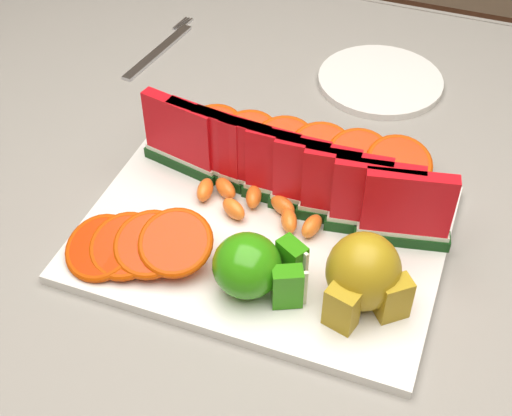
# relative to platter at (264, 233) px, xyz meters

# --- Properties ---
(table) EXTENTS (1.40, 0.90, 0.75)m
(table) POSITION_rel_platter_xyz_m (-0.04, 0.07, -0.11)
(table) COLOR #48321E
(table) RESTS_ON ground
(tablecloth) EXTENTS (1.53, 1.03, 0.20)m
(tablecloth) POSITION_rel_platter_xyz_m (-0.04, 0.07, -0.05)
(tablecloth) COLOR gray
(tablecloth) RESTS_ON table
(platter) EXTENTS (0.40, 0.30, 0.01)m
(platter) POSITION_rel_platter_xyz_m (0.00, 0.00, 0.00)
(platter) COLOR silver
(platter) RESTS_ON tablecloth
(apple_cluster) EXTENTS (0.10, 0.08, 0.07)m
(apple_cluster) POSITION_rel_platter_xyz_m (0.02, -0.08, 0.04)
(apple_cluster) COLOR #0B8C09
(apple_cluster) RESTS_ON platter
(pear_cluster) EXTENTS (0.10, 0.10, 0.08)m
(pear_cluster) POSITION_rel_platter_xyz_m (0.13, -0.06, 0.04)
(pear_cluster) COLOR #965C13
(pear_cluster) RESTS_ON platter
(side_plate) EXTENTS (0.19, 0.19, 0.01)m
(side_plate) POSITION_rel_platter_xyz_m (0.05, 0.35, -0.00)
(side_plate) COLOR silver
(side_plate) RESTS_ON tablecloth
(fork) EXTENTS (0.04, 0.20, 0.00)m
(fork) POSITION_rel_platter_xyz_m (-0.29, 0.32, -0.00)
(fork) COLOR silver
(fork) RESTS_ON tablecloth
(watermelon_row) EXTENTS (0.39, 0.07, 0.10)m
(watermelon_row) POSITION_rel_platter_xyz_m (0.01, 0.05, 0.05)
(watermelon_row) COLOR #093E0B
(watermelon_row) RESTS_ON platter
(orange_fan_front) EXTENTS (0.17, 0.12, 0.05)m
(orange_fan_front) POSITION_rel_platter_xyz_m (-0.11, -0.09, 0.03)
(orange_fan_front) COLOR #FB3B0F
(orange_fan_front) RESTS_ON platter
(orange_fan_back) EXTENTS (0.33, 0.11, 0.05)m
(orange_fan_back) POSITION_rel_platter_xyz_m (0.00, 0.13, 0.03)
(orange_fan_back) COLOR #FB3B0F
(orange_fan_back) RESTS_ON platter
(tangerine_segments) EXTENTS (0.16, 0.06, 0.02)m
(tangerine_segments) POSITION_rel_platter_xyz_m (-0.02, 0.02, 0.02)
(tangerine_segments) COLOR orange
(tangerine_segments) RESTS_ON platter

